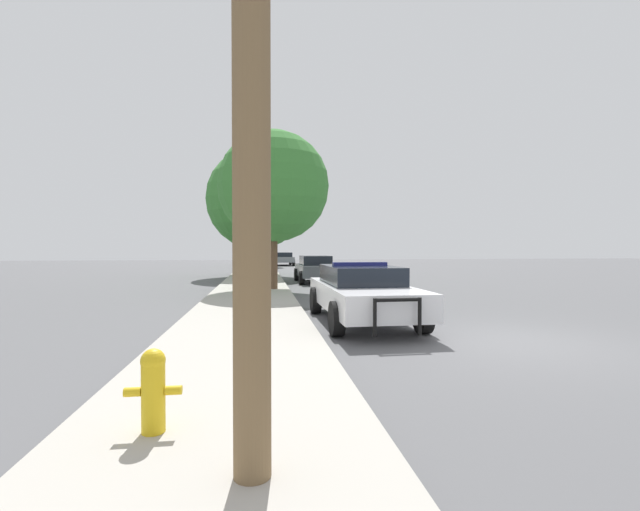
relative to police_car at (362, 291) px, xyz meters
name	(u,v)px	position (x,y,z in m)	size (l,w,h in m)	color
ground_plane	(511,342)	(2.32, -2.51, -0.74)	(110.00, 110.00, 0.00)	#565659
sidewalk_left	(240,347)	(-2.78, -2.51, -0.67)	(3.00, 110.00, 0.13)	#ADA89E
police_car	(362,291)	(0.00, 0.00, 0.00)	(2.13, 5.09, 1.44)	white
fire_hydrant	(153,388)	(-3.37, -6.07, -0.21)	(0.50, 0.22, 0.76)	gold
traffic_light	(278,219)	(-1.45, 14.43, 2.69)	(3.39, 0.35, 4.65)	#424247
car_background_midblock	(315,268)	(0.32, 11.68, -0.01)	(1.91, 4.04, 1.38)	#474C51
car_background_distant	(283,258)	(-0.22, 32.91, -0.03)	(2.16, 4.63, 1.30)	slate
tree_sidewalk_mid	(257,199)	(-2.67, 16.40, 4.01)	(6.13, 6.13, 7.69)	brown
tree_sidewalk_near	(274,187)	(-1.90, 7.23, 3.51)	(4.46, 4.46, 6.35)	brown
tree_sidewalk_far	(263,211)	(-2.20, 30.83, 4.49)	(4.20, 4.20, 7.22)	brown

